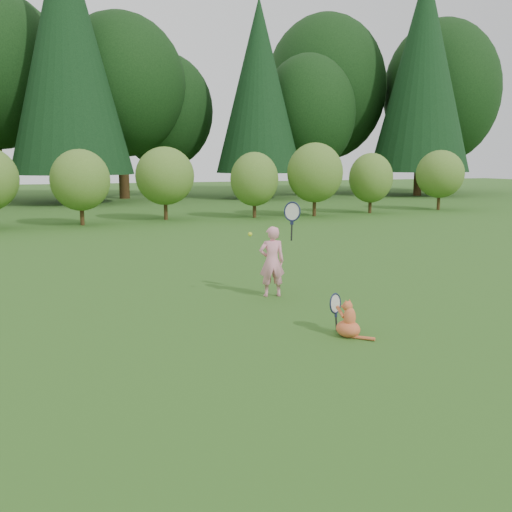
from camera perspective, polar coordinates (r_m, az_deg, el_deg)
name	(u,v)px	position (r m, az deg, el deg)	size (l,w,h in m)	color
ground	(263,312)	(8.38, 0.68, -5.66)	(100.00, 100.00, 0.00)	#2C5116
shrub_row	(127,183)	(20.75, -12.73, 7.10)	(28.00, 3.00, 2.80)	#4B6D21
woodland_backdrop	(93,52)	(31.12, -15.98, 19.00)	(48.00, 10.00, 15.00)	black
child	(273,260)	(9.25, 1.67, -0.38)	(0.65, 0.43, 1.73)	pink
cat	(348,317)	(7.31, 9.17, -6.08)	(0.43, 0.64, 0.65)	#CF5027
tennis_ball	(250,234)	(9.11, -0.60, 2.19)	(0.07, 0.07, 0.07)	#A6D819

